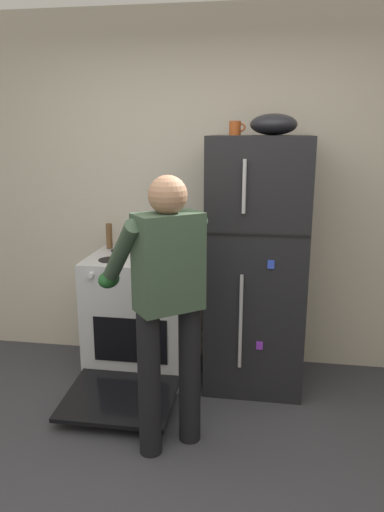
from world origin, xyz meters
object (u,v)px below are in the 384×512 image
(coffee_mug, at_px, (235,128))
(pepper_mill, at_px, (109,236))
(stove_range, at_px, (141,316))
(refrigerator, at_px, (257,264))
(mixing_bowl, at_px, (274,124))
(person_cook, at_px, (166,291))
(red_pot, at_px, (160,250))

(coffee_mug, distance_m, pepper_mill, 1.29)
(stove_range, height_order, coffee_mug, coffee_mug)
(refrigerator, height_order, mixing_bowl, mixing_bowl)
(coffee_mug, distance_m, mixing_bowl, 0.26)
(person_cook, relative_size, pepper_mill, 8.22)
(red_pot, bearing_deg, mixing_bowl, 3.67)
(pepper_mill, height_order, mixing_bowl, mixing_bowl)
(stove_range, bearing_deg, coffee_mug, 5.69)
(person_cook, relative_size, red_pot, 4.97)
(coffee_mug, bearing_deg, stove_range, -174.31)
(pepper_mill, distance_m, mixing_bowl, 1.51)
(coffee_mug, bearing_deg, mixing_bowl, -10.99)
(mixing_bowl, bearing_deg, refrigerator, -179.79)
(refrigerator, distance_m, coffee_mug, 0.96)
(person_cook, relative_size, coffee_mug, 14.28)
(refrigerator, bearing_deg, person_cook, -118.49)
(stove_range, relative_size, person_cook, 0.77)
(stove_range, relative_size, pepper_mill, 6.30)
(refrigerator, height_order, person_cook, refrigerator)
(refrigerator, relative_size, mixing_bowl, 5.72)
(pepper_mill, xyz_separation_m, mixing_bowl, (1.24, -0.20, 0.84))
(stove_range, bearing_deg, person_cook, -66.03)
(red_pot, distance_m, mixing_bowl, 1.17)
(mixing_bowl, bearing_deg, red_pot, -176.33)
(red_pot, relative_size, coffee_mug, 2.87)
(person_cook, relative_size, mixing_bowl, 5.11)
(person_cook, distance_m, pepper_mill, 1.28)
(refrigerator, distance_m, red_pot, 0.71)
(person_cook, xyz_separation_m, pepper_mill, (-0.68, 1.08, 0.06))
(stove_range, bearing_deg, mixing_bowl, 1.10)
(refrigerator, bearing_deg, mixing_bowl, 0.21)
(stove_range, xyz_separation_m, pepper_mill, (-0.30, 0.22, 0.57))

